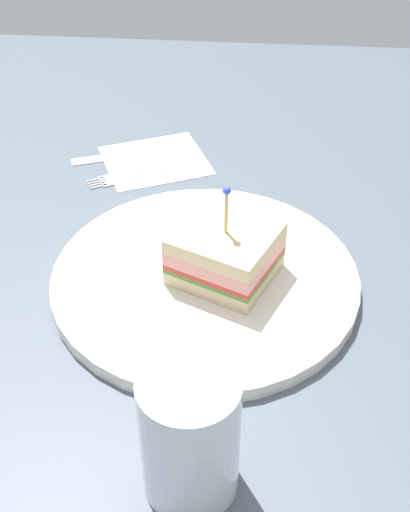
# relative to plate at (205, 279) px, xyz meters

# --- Properties ---
(ground_plane) EXTENTS (1.15, 1.15, 0.02)m
(ground_plane) POSITION_rel_plate_xyz_m (0.00, 0.00, -0.02)
(ground_plane) COLOR #4C5660
(plate) EXTENTS (0.28, 0.28, 0.01)m
(plate) POSITION_rel_plate_xyz_m (0.00, 0.00, 0.00)
(plate) COLOR silver
(plate) RESTS_ON ground_plane
(sandwich_half_center) EXTENTS (0.11, 0.10, 0.09)m
(sandwich_half_center) POSITION_rel_plate_xyz_m (-0.02, 0.00, 0.03)
(sandwich_half_center) COLOR beige
(sandwich_half_center) RESTS_ON plate
(drink_glass) EXTENTS (0.06, 0.06, 0.10)m
(drink_glass) POSITION_rel_plate_xyz_m (-0.01, 0.20, 0.04)
(drink_glass) COLOR beige
(drink_glass) RESTS_ON ground_plane
(napkin) EXTENTS (0.15, 0.14, 0.00)m
(napkin) POSITION_rel_plate_xyz_m (0.08, -0.21, -0.01)
(napkin) COLOR white
(napkin) RESTS_ON ground_plane
(fork) EXTENTS (0.11, 0.07, 0.00)m
(fork) POSITION_rel_plate_xyz_m (0.10, -0.17, -0.00)
(fork) COLOR silver
(fork) RESTS_ON ground_plane
(knife) EXTENTS (0.13, 0.06, 0.00)m
(knife) POSITION_rel_plate_xyz_m (0.12, -0.22, -0.00)
(knife) COLOR silver
(knife) RESTS_ON ground_plane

